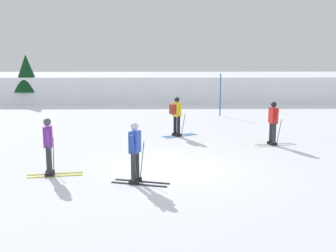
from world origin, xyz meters
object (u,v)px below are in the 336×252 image
skier_purple (49,145)px  skier_yellow (176,115)px  skier_red (273,122)px  conifer_far_left (26,73)px  trail_marker_pole (220,95)px  skier_blue (135,151)px

skier_purple → skier_yellow: bearing=55.8°
skier_red → skier_yellow: same height
skier_red → conifer_far_left: 19.45m
skier_yellow → trail_marker_pole: size_ratio=0.71×
trail_marker_pole → skier_red: bearing=-82.9°
trail_marker_pole → conifer_far_left: size_ratio=0.69×
trail_marker_pole → skier_yellow: bearing=-114.6°
skier_blue → trail_marker_pole: bearing=71.9°
skier_yellow → skier_purple: bearing=-124.2°
skier_red → skier_blue: 6.97m
trail_marker_pole → conifer_far_left: (-12.83, 5.87, 0.96)m
skier_blue → skier_red: bearing=43.1°
conifer_far_left → skier_blue: bearing=-64.7°
skier_red → conifer_far_left: (-13.80, 13.65, 1.25)m
skier_blue → skier_yellow: (1.38, 6.57, 0.04)m
skier_blue → trail_marker_pole: trail_marker_pole is taller
skier_yellow → trail_marker_pole: (2.74, 5.98, 0.25)m
skier_purple → skier_yellow: same height
skier_blue → skier_purple: bearing=163.3°
skier_purple → trail_marker_pole: trail_marker_pole is taller
skier_yellow → skier_red: bearing=-26.0°
skier_purple → skier_yellow: (3.95, 5.80, 0.04)m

